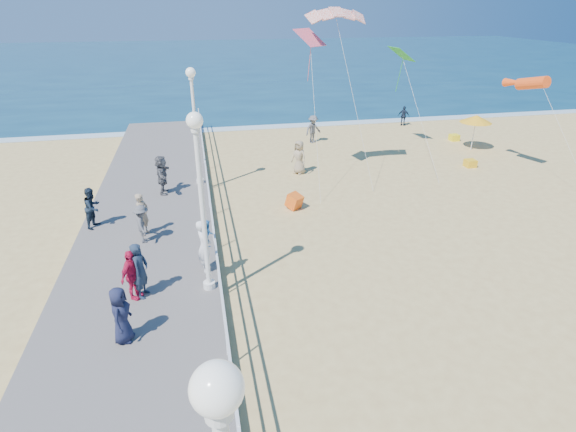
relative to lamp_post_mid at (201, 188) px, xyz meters
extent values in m
plane|color=#D7BA70|center=(5.35, 0.00, -3.66)|extent=(160.00, 160.00, 0.00)
cube|color=#0D344E|center=(5.35, 65.00, -3.65)|extent=(160.00, 90.00, 0.05)
cube|color=white|center=(5.35, 20.50, -3.63)|extent=(160.00, 1.20, 0.04)
cube|color=slate|center=(-2.15, 0.00, -3.46)|extent=(5.00, 44.00, 0.40)
cube|color=white|center=(0.30, 0.00, -2.21)|extent=(0.05, 42.00, 0.06)
cube|color=white|center=(0.30, 0.00, -2.71)|extent=(0.05, 42.00, 0.04)
sphere|color=white|center=(0.00, -9.00, 1.84)|extent=(0.44, 0.44, 0.44)
cylinder|color=white|center=(0.00, 0.00, -3.16)|extent=(0.36, 0.36, 0.20)
cylinder|color=white|center=(0.00, 0.00, -0.81)|extent=(0.14, 0.14, 4.70)
sphere|color=white|center=(0.00, 0.00, 1.84)|extent=(0.44, 0.44, 0.44)
cylinder|color=white|center=(0.00, 9.00, -3.16)|extent=(0.36, 0.36, 0.20)
cylinder|color=white|center=(0.00, 9.00, -0.81)|extent=(0.14, 0.14, 4.70)
sphere|color=white|center=(0.00, 9.00, 1.84)|extent=(0.44, 0.44, 0.44)
imported|color=white|center=(-0.05, 1.01, -2.37)|extent=(0.49, 0.69, 1.78)
imported|color=#388BD4|center=(0.10, 1.16, -1.98)|extent=(0.37, 0.45, 0.86)
imported|color=#1C293D|center=(-1.90, -0.01, -2.40)|extent=(0.58, 0.72, 1.72)
imported|color=#505155|center=(-2.15, 3.43, -2.56)|extent=(0.65, 0.98, 1.41)
imported|color=#C61845|center=(-2.14, -0.07, -2.49)|extent=(0.77, 0.98, 1.55)
imported|color=#191D38|center=(-2.22, -1.92, -2.49)|extent=(0.63, 0.84, 1.55)
imported|color=#545458|center=(-1.65, 8.03, -2.38)|extent=(0.60, 1.66, 1.76)
imported|color=gray|center=(-2.17, 4.03, -2.45)|extent=(0.64, 0.71, 1.62)
imported|color=#172433|center=(-4.09, 5.10, -2.47)|extent=(0.86, 0.95, 1.58)
imported|color=#535458|center=(7.40, 15.93, -2.77)|extent=(1.32, 1.09, 1.78)
imported|color=#172134|center=(15.10, 18.97, -2.95)|extent=(0.87, 0.79, 1.43)
imported|color=gray|center=(5.20, 10.42, -2.77)|extent=(0.98, 1.03, 1.78)
cube|color=red|center=(3.96, 5.98, -3.36)|extent=(0.87, 0.90, 0.74)
cylinder|color=white|center=(16.63, 12.46, -2.76)|extent=(0.05, 0.05, 1.80)
cone|color=#F2A419|center=(16.63, 12.46, -1.75)|extent=(1.90, 1.90, 0.45)
cube|color=yellow|center=(14.73, 9.52, -3.46)|extent=(0.55, 0.55, 0.40)
cube|color=yellow|center=(16.68, 14.53, -3.46)|extent=(0.55, 0.55, 0.40)
cylinder|color=#FF4D15|center=(16.29, 8.03, 1.03)|extent=(1.03, 2.81, 1.11)
cube|color=#E0526B|center=(5.45, 9.61, 3.15)|extent=(1.62, 1.60, 0.73)
cube|color=green|center=(11.82, 13.47, 1.95)|extent=(1.25, 1.45, 0.78)
camera|label=1|loc=(0.02, -11.62, 4.52)|focal=28.00mm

